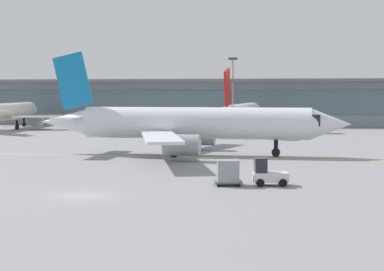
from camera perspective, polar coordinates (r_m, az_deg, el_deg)
The scene contains 9 objects.
ground_plane at distance 42.90m, azimuth -10.15°, elevation -5.49°, with size 400.00×400.00×0.00m, color gray.
taxiway_centreline_stripe at distance 66.66m, azimuth 0.10°, elevation -2.00°, with size 110.00×0.36×0.01m, color yellow.
terminal_concourse at distance 131.47m, azimuth 3.37°, elevation 3.15°, with size 171.76×11.00×9.60m.
gate_airplane_0 at distance 121.22m, azimuth -16.58°, elevation 2.08°, with size 29.58×31.97×10.58m.
gate_airplane_1 at distance 108.11m, azimuth 4.60°, elevation 2.04°, with size 30.01×32.39×10.72m.
taxiing_regional_jet at distance 68.42m, azimuth 0.01°, elevation 1.07°, with size 34.88×32.55×11.59m.
baggage_tug at distance 46.98m, azimuth 6.97°, elevation -3.52°, with size 2.81×2.00×2.10m.
cargo_dolly_lead at distance 46.66m, azimuth 3.34°, elevation -3.35°, with size 2.35×1.95×1.94m.
apron_light_mast_1 at distance 124.94m, azimuth 3.78°, elevation 4.34°, with size 1.80×0.36×13.86m.
Camera 1 is at (14.41, -39.78, 7.10)m, focal length 57.85 mm.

